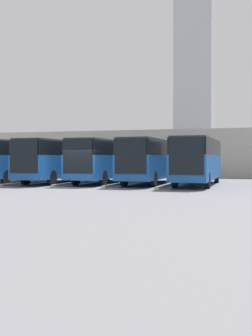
% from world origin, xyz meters
% --- Properties ---
extents(ground_plane, '(600.00, 600.00, 0.00)m').
position_xyz_m(ground_plane, '(0.00, 0.00, 0.00)').
color(ground_plane, slate).
extents(bus_0, '(2.42, 10.73, 3.34)m').
position_xyz_m(bus_0, '(-7.34, -5.16, 1.86)').
color(bus_0, '#19519E').
rests_on(bus_0, ground_plane).
extents(curb_divider_0, '(0.25, 7.66, 0.15)m').
position_xyz_m(curb_divider_0, '(-5.50, -3.57, 0.07)').
color(curb_divider_0, '#B2B2AD').
rests_on(curb_divider_0, ground_plane).
extents(bus_1, '(2.42, 10.73, 3.34)m').
position_xyz_m(bus_1, '(-3.67, -5.68, 1.86)').
color(bus_1, '#19519E').
rests_on(bus_1, ground_plane).
extents(curb_divider_1, '(0.25, 7.66, 0.15)m').
position_xyz_m(curb_divider_1, '(-1.83, -4.09, 0.07)').
color(curb_divider_1, '#B2B2AD').
rests_on(curb_divider_1, ground_plane).
extents(bus_2, '(2.42, 10.73, 3.34)m').
position_xyz_m(bus_2, '(-0.00, -5.69, 1.86)').
color(bus_2, '#19519E').
rests_on(bus_2, ground_plane).
extents(curb_divider_2, '(0.25, 7.66, 0.15)m').
position_xyz_m(curb_divider_2, '(1.83, -4.10, 0.07)').
color(curb_divider_2, '#B2B2AD').
rests_on(curb_divider_2, ground_plane).
extents(bus_3, '(2.42, 10.73, 3.34)m').
position_xyz_m(bus_3, '(3.67, -4.99, 1.86)').
color(bus_3, '#19519E').
rests_on(bus_3, ground_plane).
extents(curb_divider_3, '(0.25, 7.66, 0.15)m').
position_xyz_m(curb_divider_3, '(5.50, -3.41, 0.07)').
color(curb_divider_3, '#B2B2AD').
rests_on(curb_divider_3, ground_plane).
extents(bus_4, '(2.42, 10.73, 3.34)m').
position_xyz_m(bus_4, '(7.34, -4.79, 1.86)').
color(bus_4, '#19519E').
rests_on(bus_4, ground_plane).
extents(station_building, '(44.63, 16.63, 4.96)m').
position_xyz_m(station_building, '(0.00, -24.30, 2.50)').
color(station_building, '#A8A399').
rests_on(station_building, ground_plane).
extents(office_tower, '(16.40, 16.40, 77.26)m').
position_xyz_m(office_tower, '(15.25, -164.94, 38.03)').
color(office_tower, '#ADB2B7').
rests_on(office_tower, ground_plane).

